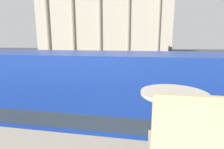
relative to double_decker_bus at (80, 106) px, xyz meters
The scene contains 9 objects.
double_decker_bus is the anchor object (origin of this frame).
cafe_dining_table 4.80m from the double_decker_bus, 57.98° to the right, with size 0.60×0.60×0.73m.
plaza_building_left 43.65m from the double_decker_bus, 100.64° to the left, with size 32.34×16.89×23.61m.
traffic_light_near 8.58m from the double_decker_bus, 120.48° to the left, with size 0.42×0.24×3.62m.
traffic_light_mid 14.79m from the double_decker_bus, 71.10° to the left, with size 0.42×0.24×4.06m.
car_silver 16.73m from the double_decker_bus, 102.92° to the left, with size 4.20×1.93×1.35m.
car_black 20.23m from the double_decker_bus, 105.00° to the left, with size 4.20×1.93×1.35m.
pedestrian_grey 20.08m from the double_decker_bus, 96.60° to the left, with size 0.32×0.32×1.64m.
pedestrian_blue 22.27m from the double_decker_bus, 101.61° to the left, with size 0.32×0.32×1.66m.
Camera 1 is at (0.98, -1.96, 4.60)m, focal length 28.00 mm.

